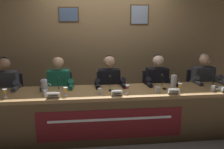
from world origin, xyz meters
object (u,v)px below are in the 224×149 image
Objects in this scene: juice_glass_far_left at (5,92)px; panelist_left at (59,88)px; nameplate_center at (117,93)px; water_cup_center at (100,91)px; microphone_far_right at (215,83)px; panelist_center at (110,86)px; document_stack_far_right at (221,88)px; panelist_far_right at (205,83)px; microphone_right at (164,84)px; chair_far_right at (198,95)px; panelist_far_left at (5,89)px; panelist_right at (158,85)px; water_cup_right at (158,90)px; microphone_left at (58,88)px; water_pitcher_left_side at (44,86)px; juice_glass_left at (66,90)px; nameplate_right at (174,91)px; chair_far_left at (11,101)px; chair_right at (154,96)px; water_pitcher_right_side at (174,81)px; nameplate_left at (53,95)px; chair_left at (61,100)px; juice_glass_center at (127,87)px; microphone_center at (110,86)px; chair_center at (108,98)px; water_cup_left at (45,93)px; conference_table at (113,107)px.

panelist_left is (0.67, 0.54, -0.11)m from juice_glass_far_left.
water_cup_center is at bearing 153.93° from nameplate_center.
panelist_left is at bearing 171.37° from microphone_far_right.
document_stack_far_right is at bearing -14.09° from panelist_center.
panelist_left is 1.00× the size of panelist_far_right.
panelist_left is at bearing 168.16° from microphone_right.
panelist_left reaches higher than microphone_right.
chair_far_right is 0.34m from panelist_far_right.
panelist_far_left is 2.52m from panelist_right.
panelist_left is 1.59m from water_cup_right.
microphone_right reaches higher than document_stack_far_right.
juice_glass_far_left is 1.31m from water_cup_center.
juice_glass_far_left is 0.57× the size of microphone_left.
juice_glass_left is at bearing -32.89° from water_pitcher_left_side.
juice_glass_left is at bearing 176.27° from nameplate_right.
microphone_far_right reaches higher than chair_far_left.
panelist_center is 0.91m from chair_right.
juice_glass_far_left is 0.72m from microphone_left.
chair_far_left is 3.37m from panelist_far_right.
document_stack_far_right is (0.71, -0.17, -0.09)m from water_pitcher_right_side.
nameplate_right is 0.41m from water_pitcher_right_side.
panelist_center is 0.55m from water_cup_center.
chair_far_left is 7.11× the size of juice_glass_left.
water_cup_center is 0.86m from water_cup_right.
document_stack_far_right is at bearing 4.36° from nameplate_left.
juice_glass_center is (1.05, -0.71, 0.39)m from chair_left.
chair_right is 0.66m from microphone_right.
water_cup_center is at bearing -136.19° from microphone_center.
water_cup_left is at bearing -143.83° from chair_center.
conference_table is at bearing -81.20° from microphone_center.
water_cup_center is at bearing -175.86° from microphone_far_right.
juice_glass_far_left is at bearing 177.39° from nameplate_right.
water_cup_left is 1.98m from chair_right.
juice_glass_center is 1.56m from panelist_far_right.
document_stack_far_right is at bearing -35.77° from microphone_far_right.
water_pitcher_left_side is (-0.17, -0.33, 0.12)m from panelist_left.
water_pitcher_left_side is (-1.67, 0.20, 0.06)m from water_cup_right.
panelist_left is 0.39m from water_pitcher_left_side.
water_cup_left is 1.00× the size of water_cup_right.
panelist_right is at bearing 20.50° from nameplate_left.
panelist_far_left is 3.35m from microphone_far_right.
microphone_left is 1.03× the size of water_pitcher_left_side.
panelist_far_left is at bearing 167.30° from water_cup_right.
chair_left is 0.73× the size of panelist_left.
microphone_far_right is at bearing -0.99° from water_pitcher_left_side.
juice_glass_center is at bearing -162.54° from water_pitcher_right_side.
juice_glass_center is at bearing -7.94° from microphone_left.
panelist_right is 5.59× the size of microphone_right.
microphone_left is (-0.12, 0.17, -0.01)m from juice_glass_left.
juice_glass_center is at bearing -0.34° from water_cup_center.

